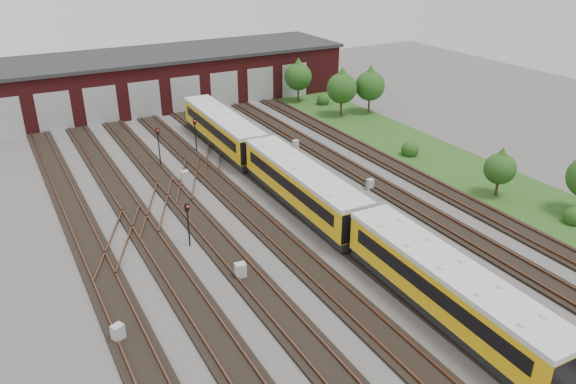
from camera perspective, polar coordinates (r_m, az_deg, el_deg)
ground at (r=40.30m, az=2.12°, el=-4.73°), size 120.00×120.00×0.00m
track_network at (r=40.62m, az=1.49°, el=-4.30°), size 30.40×70.00×0.33m
maintenance_shed at (r=74.18m, az=-14.18°, el=11.06°), size 51.00×12.50×6.35m
grass_verge at (r=58.11m, az=13.26°, el=4.15°), size 8.00×55.00×0.05m
metro_train at (r=43.69m, az=1.47°, el=0.63°), size 3.21×47.61×3.21m
signal_mast_0 at (r=39.00m, az=-10.15°, el=-2.71°), size 0.31×0.30×3.25m
signal_mast_1 at (r=52.88m, az=-13.01°, el=4.88°), size 0.29×0.27×3.81m
signal_mast_2 at (r=52.11m, az=-4.67°, el=4.80°), size 0.30×0.28×3.31m
signal_mast_3 at (r=56.10m, az=-9.41°, el=6.13°), size 0.31×0.29×3.48m
relay_cabinet_0 at (r=32.05m, az=-16.88°, el=-13.56°), size 0.77×0.72×1.03m
relay_cabinet_1 at (r=49.68m, az=-10.42°, el=1.51°), size 0.78×0.69×1.13m
relay_cabinet_2 at (r=35.70m, az=-4.84°, el=-8.02°), size 0.71×0.61×1.10m
relay_cabinet_3 at (r=56.72m, az=0.77°, el=4.81°), size 0.69×0.61×0.98m
relay_cabinet_4 at (r=48.21m, az=8.33°, el=0.79°), size 0.60×0.52×0.92m
tree_0 at (r=72.98m, az=1.05°, el=11.95°), size 3.44×3.44×5.70m
tree_1 at (r=67.07m, az=5.51°, el=10.81°), size 3.57×3.57×5.91m
tree_2 at (r=68.69m, az=8.36°, el=10.97°), size 3.54×3.54×5.87m
tree_3 at (r=48.74m, az=20.79°, el=2.58°), size 2.59×2.59×4.30m
bush_0 at (r=47.12m, az=27.10°, el=-2.01°), size 1.55×1.55×1.55m
bush_1 at (r=56.31m, az=12.32°, el=4.49°), size 1.73×1.73×1.73m
bush_2 at (r=72.44m, az=3.60°, el=9.47°), size 1.62×1.62×1.62m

